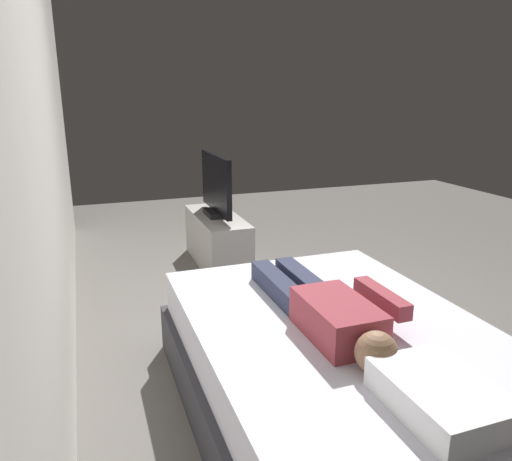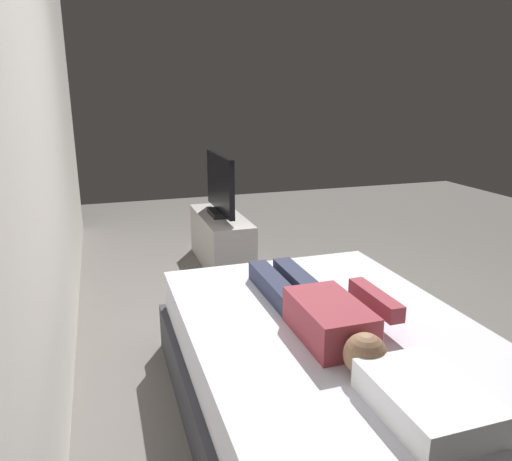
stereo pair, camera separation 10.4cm
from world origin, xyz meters
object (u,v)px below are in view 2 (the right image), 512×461
object	(u,v)px
tv_stand	(221,240)
tv	(220,186)
remote	(375,301)
person	(320,310)
pillow	(427,399)
bed	(331,374)

from	to	relation	value
tv_stand	tv	world-z (taller)	tv
remote	tv	distance (m)	2.35
person	tv_stand	xyz separation A→B (m)	(2.47, -0.11, -0.37)
person	tv	distance (m)	2.48
pillow	tv	size ratio (longest dim) A/B	0.55
tv_stand	tv	size ratio (longest dim) A/B	1.25
pillow	person	size ratio (longest dim) A/B	0.38
pillow	remote	size ratio (longest dim) A/B	3.20
pillow	tv	distance (m)	3.23
bed	tv	bearing A→B (deg)	-1.01
tv_stand	remote	bearing A→B (deg)	-172.73
bed	remote	world-z (taller)	remote
remote	tv_stand	size ratio (longest dim) A/B	0.14
bed	tv_stand	bearing A→B (deg)	-1.01
bed	person	xyz separation A→B (m)	(0.03, 0.06, 0.36)
bed	remote	xyz separation A→B (m)	(0.18, -0.34, 0.29)
pillow	tv_stand	xyz separation A→B (m)	(3.23, -0.04, -0.35)
pillow	person	world-z (taller)	person
tv	person	bearing A→B (deg)	177.49
person	tv	world-z (taller)	tv
bed	remote	distance (m)	0.48
remote	bed	bearing A→B (deg)	117.85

